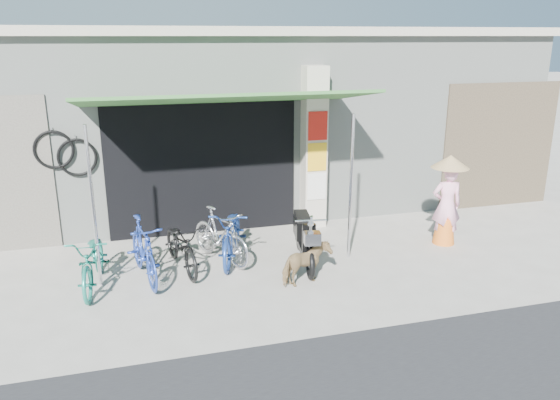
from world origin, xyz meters
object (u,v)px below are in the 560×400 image
object	(u,v)px
bike_blue	(144,250)
bike_navy	(232,233)
bike_black	(182,246)
nun	(447,200)
bike_teal	(93,260)
street_dog	(306,264)
moped	(304,238)
bike_silver	(220,235)

from	to	relation	value
bike_blue	bike_navy	xyz separation A→B (m)	(1.41, 0.42, -0.02)
bike_black	nun	bearing A→B (deg)	-12.41
bike_black	nun	distance (m)	4.56
bike_blue	bike_teal	bearing A→B (deg)	174.40
street_dog	bike_blue	bearing A→B (deg)	50.34
bike_blue	moped	size ratio (longest dim) A/B	0.95
bike_silver	moped	distance (m)	1.35
street_dog	nun	size ratio (longest dim) A/B	0.47
bike_blue	bike_silver	bearing A→B (deg)	8.00
moped	bike_silver	bearing A→B (deg)	170.94
bike_blue	bike_black	distance (m)	0.62
bike_black	bike_navy	size ratio (longest dim) A/B	0.89
bike_blue	nun	distance (m)	5.13
bike_blue	moped	xyz separation A→B (m)	(2.49, -0.03, -0.04)
bike_navy	moped	world-z (taller)	moped
street_dog	bike_black	bearing A→B (deg)	38.64
bike_blue	bike_navy	size ratio (longest dim) A/B	0.92
bike_teal	street_dog	size ratio (longest dim) A/B	2.12
bike_blue	bike_black	world-z (taller)	bike_blue
bike_blue	moped	bearing A→B (deg)	-11.05
bike_black	nun	size ratio (longest dim) A/B	0.95
street_dog	bike_teal	bearing A→B (deg)	55.75
bike_silver	bike_navy	distance (m)	0.20
bike_teal	bike_silver	distance (m)	1.98
bike_navy	bike_black	bearing A→B (deg)	-148.39
nun	bike_navy	bearing A→B (deg)	8.72
street_dog	moped	size ratio (longest dim) A/B	0.46
moped	nun	size ratio (longest dim) A/B	1.04
bike_silver	street_dog	world-z (taller)	bike_silver
bike_black	street_dog	xyz separation A→B (m)	(1.69, -1.02, -0.08)
bike_silver	bike_navy	world-z (taller)	bike_navy
bike_teal	bike_black	size ratio (longest dim) A/B	1.05
bike_teal	street_dog	distance (m)	3.07
bike_silver	bike_teal	bearing A→B (deg)	167.67
bike_silver	moped	world-z (taller)	moped
bike_blue	street_dog	world-z (taller)	bike_blue
bike_black	moped	xyz separation A→B (m)	(1.91, -0.26, 0.03)
bike_silver	street_dog	xyz separation A→B (m)	(1.06, -1.20, -0.12)
bike_navy	street_dog	xyz separation A→B (m)	(0.86, -1.22, -0.13)
moped	bike_blue	bearing A→B (deg)	-171.01
bike_black	bike_silver	xyz separation A→B (m)	(0.64, 0.18, 0.04)
bike_blue	nun	xyz separation A→B (m)	(5.12, 0.12, 0.33)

